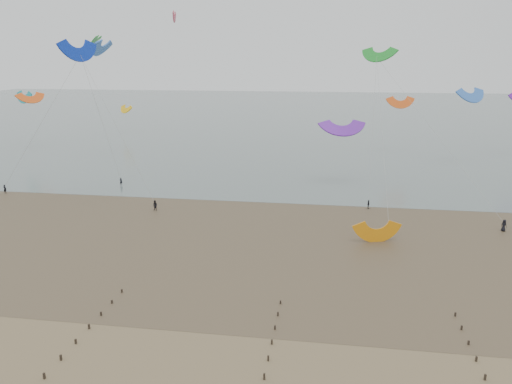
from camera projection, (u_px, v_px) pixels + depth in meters
ground at (220, 367)px, 42.82m from camera, size 500.00×500.00×0.00m
sea_and_shore at (243, 231)px, 76.23m from camera, size 500.00×665.00×0.03m
kitesurfer_lead at (5, 189)px, 96.95m from camera, size 0.67×0.47×1.74m
kitesurfers at (448, 213)px, 82.41m from camera, size 111.22×22.47×1.85m
grounded_kite at (376, 242)px, 71.68m from camera, size 6.99×6.06×3.29m
kites_airborne at (291, 76)px, 120.00m from camera, size 254.43×112.43×38.71m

